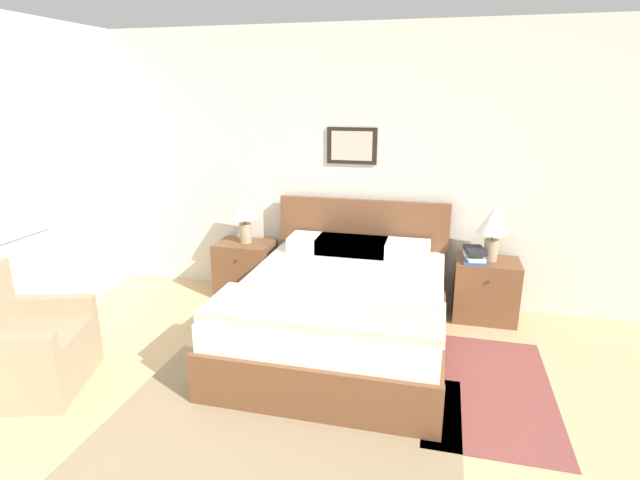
{
  "coord_description": "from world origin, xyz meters",
  "views": [
    {
      "loc": [
        0.71,
        -1.8,
        1.99
      ],
      "look_at": [
        -0.13,
        1.59,
        0.96
      ],
      "focal_mm": 28.0,
      "sensor_mm": 36.0,
      "label": 1
    }
  ],
  "objects_px": {
    "bed": "(342,309)",
    "armchair": "(22,350)",
    "nightstand_near_window": "(245,269)",
    "table_lamp_by_door": "(493,224)",
    "table_lamp_near_window": "(244,210)",
    "nightstand_by_door": "(485,290)"
  },
  "relations": [
    {
      "from": "table_lamp_near_window",
      "to": "bed",
      "type": "bearing_deg",
      "value": -35.09
    },
    {
      "from": "bed",
      "to": "nightstand_near_window",
      "type": "relative_size",
      "value": 3.67
    },
    {
      "from": "bed",
      "to": "armchair",
      "type": "xyz_separation_m",
      "value": [
        -2.03,
        -1.14,
        -0.03
      ]
    },
    {
      "from": "nightstand_near_window",
      "to": "nightstand_by_door",
      "type": "relative_size",
      "value": 1.0
    },
    {
      "from": "nightstand_near_window",
      "to": "table_lamp_by_door",
      "type": "height_order",
      "value": "table_lamp_by_door"
    },
    {
      "from": "nightstand_by_door",
      "to": "table_lamp_by_door",
      "type": "xyz_separation_m",
      "value": [
        0.01,
        0.01,
        0.61
      ]
    },
    {
      "from": "table_lamp_by_door",
      "to": "nightstand_by_door",
      "type": "bearing_deg",
      "value": -130.7
    },
    {
      "from": "bed",
      "to": "nightstand_near_window",
      "type": "height_order",
      "value": "bed"
    },
    {
      "from": "bed",
      "to": "armchair",
      "type": "bearing_deg",
      "value": -150.61
    },
    {
      "from": "table_lamp_near_window",
      "to": "table_lamp_by_door",
      "type": "height_order",
      "value": "same"
    },
    {
      "from": "armchair",
      "to": "table_lamp_near_window",
      "type": "xyz_separation_m",
      "value": [
        0.88,
        1.95,
        0.61
      ]
    },
    {
      "from": "table_lamp_by_door",
      "to": "bed",
      "type": "bearing_deg",
      "value": -145.52
    },
    {
      "from": "bed",
      "to": "nightstand_by_door",
      "type": "bearing_deg",
      "value": 34.29
    },
    {
      "from": "armchair",
      "to": "nightstand_near_window",
      "type": "bearing_deg",
      "value": 138.9
    },
    {
      "from": "armchair",
      "to": "table_lamp_near_window",
      "type": "height_order",
      "value": "table_lamp_near_window"
    },
    {
      "from": "table_lamp_by_door",
      "to": "table_lamp_near_window",
      "type": "bearing_deg",
      "value": 180.0
    },
    {
      "from": "bed",
      "to": "nightstand_near_window",
      "type": "bearing_deg",
      "value": 145.64
    },
    {
      "from": "bed",
      "to": "table_lamp_near_window",
      "type": "bearing_deg",
      "value": 144.91
    },
    {
      "from": "bed",
      "to": "nightstand_by_door",
      "type": "distance_m",
      "value": 1.41
    },
    {
      "from": "armchair",
      "to": "nightstand_by_door",
      "type": "distance_m",
      "value": 3.73
    },
    {
      "from": "nightstand_by_door",
      "to": "table_lamp_near_window",
      "type": "distance_m",
      "value": 2.39
    },
    {
      "from": "bed",
      "to": "nightstand_by_door",
      "type": "xyz_separation_m",
      "value": [
        1.16,
        0.79,
        -0.03
      ]
    }
  ]
}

